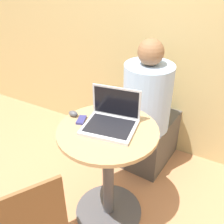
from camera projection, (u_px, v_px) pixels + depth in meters
The scene contains 7 objects.
ground_plane at pixel (109, 211), 2.03m from camera, with size 12.00×12.00×0.00m, color tan.
back_wall at pixel (168, 13), 2.10m from camera, with size 7.00×0.05×2.60m.
round_table at pixel (108, 164), 1.78m from camera, with size 0.64×0.64×0.78m.
laptop at pixel (111, 120), 1.64m from camera, with size 0.36×0.31×0.23m.
cell_phone at pixel (82, 120), 1.70m from camera, with size 0.08×0.11×0.02m.
computer_mouse at pixel (73, 114), 1.74m from camera, with size 0.07×0.04×0.04m.
person_seated at pixel (149, 119), 2.25m from camera, with size 0.40×0.61×1.20m.
Camera 1 is at (0.66, -1.15, 1.72)m, focal length 42.00 mm.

